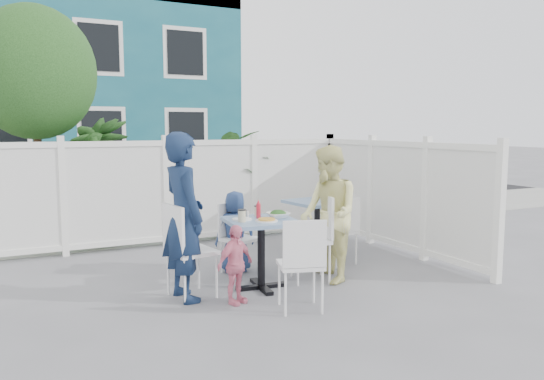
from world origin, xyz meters
name	(u,v)px	position (x,y,z in m)	size (l,w,h in m)	color
ground	(216,290)	(0.00, 0.00, 0.00)	(80.00, 80.00, 0.00)	slate
near_sidewalk	(141,230)	(0.00, 3.80, 0.01)	(24.00, 2.60, 0.01)	gray
street	(106,203)	(0.00, 7.50, 0.00)	(24.00, 5.00, 0.01)	black
far_sidewalk	(88,189)	(0.00, 10.60, 0.01)	(24.00, 1.60, 0.01)	gray
building	(56,91)	(-0.50, 14.00, 3.00)	(11.00, 6.00, 6.00)	#155568
fence_back	(166,195)	(0.10, 2.40, 0.78)	(5.86, 0.08, 1.60)	white
fence_right	(397,198)	(3.00, 0.60, 0.78)	(0.08, 3.66, 1.60)	white
tree	(34,73)	(-1.60, 3.30, 2.59)	(1.80, 1.62, 3.59)	#382316
potted_shrub_a	(100,181)	(-0.76, 3.10, 0.97)	(1.08, 1.08, 1.93)	#193A14
potted_shrub_b	(225,182)	(1.28, 3.00, 0.86)	(1.56, 1.35, 1.73)	#193A14
main_table	(261,235)	(0.47, -0.18, 0.61)	(0.82, 0.82, 0.78)	#4A6697
spare_table	(317,213)	(1.83, 0.88, 0.60)	(0.82, 0.82, 0.78)	#4A6697
chair_left	(184,244)	(-0.39, -0.12, 0.58)	(0.51, 0.52, 1.00)	white
chair_right	(318,231)	(1.20, -0.17, 0.58)	(0.56, 0.57, 1.00)	white
chair_back	(236,232)	(0.49, 0.61, 0.50)	(0.51, 0.51, 0.86)	white
chair_near	(302,258)	(0.50, -1.05, 0.54)	(0.52, 0.51, 0.93)	white
chair_spare	(342,226)	(1.85, 0.28, 0.52)	(0.46, 0.44, 0.89)	white
man	(184,217)	(-0.40, -0.15, 0.88)	(0.64, 0.42, 1.75)	#142442
woman	(329,214)	(1.30, -0.26, 0.80)	(0.77, 0.60, 1.59)	yellow
boy	(235,231)	(0.49, 0.61, 0.51)	(0.50, 0.32, 1.01)	navy
toddler	(235,264)	(0.02, -0.52, 0.41)	(0.48, 0.20, 0.82)	pink
plate_main	(267,221)	(0.47, -0.31, 0.79)	(0.24, 0.24, 0.02)	white
plate_side	(242,219)	(0.27, -0.11, 0.79)	(0.22, 0.22, 0.01)	white
salad_bowl	(278,215)	(0.69, -0.17, 0.81)	(0.25, 0.25, 0.06)	white
coffee_cup_a	(242,216)	(0.22, -0.22, 0.85)	(0.08, 0.08, 0.13)	beige
coffee_cup_b	(258,211)	(0.53, 0.05, 0.84)	(0.07, 0.07, 0.11)	beige
ketchup_bottle	(258,211)	(0.48, -0.10, 0.87)	(0.05, 0.05, 0.16)	red
salt_shaker	(248,214)	(0.40, 0.04, 0.82)	(0.03, 0.03, 0.07)	white
pepper_shaker	(245,213)	(0.40, 0.08, 0.82)	(0.03, 0.03, 0.07)	black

